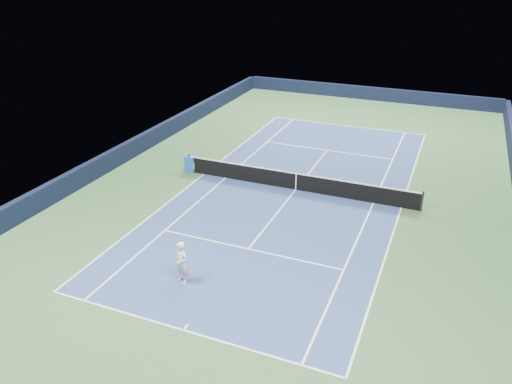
% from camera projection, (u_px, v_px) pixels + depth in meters
% --- Properties ---
extents(ground, '(40.00, 40.00, 0.00)m').
position_uv_depth(ground, '(296.00, 190.00, 26.50)').
color(ground, '#2F542D').
rests_on(ground, ground).
extents(wall_far, '(22.00, 0.35, 1.10)m').
position_uv_depth(wall_far, '(368.00, 93.00, 42.81)').
color(wall_far, black).
rests_on(wall_far, ground).
extents(wall_left, '(0.35, 40.00, 1.10)m').
position_uv_depth(wall_left, '(125.00, 152.00, 29.98)').
color(wall_left, black).
rests_on(wall_left, ground).
extents(court_surface, '(10.97, 23.77, 0.01)m').
position_uv_depth(court_surface, '(296.00, 190.00, 26.50)').
color(court_surface, navy).
rests_on(court_surface, ground).
extents(baseline_far, '(10.97, 0.08, 0.00)m').
position_uv_depth(baseline_far, '(347.00, 126.00, 36.41)').
color(baseline_far, white).
rests_on(baseline_far, ground).
extents(baseline_near, '(10.97, 0.08, 0.00)m').
position_uv_depth(baseline_near, '(183.00, 330.00, 16.57)').
color(baseline_near, white).
rests_on(baseline_near, ground).
extents(sideline_doubles_right, '(0.08, 23.77, 0.00)m').
position_uv_depth(sideline_doubles_right, '(401.00, 208.00, 24.61)').
color(sideline_doubles_right, white).
rests_on(sideline_doubles_right, ground).
extents(sideline_doubles_left, '(0.08, 23.77, 0.00)m').
position_uv_depth(sideline_doubles_left, '(204.00, 174.00, 28.38)').
color(sideline_doubles_left, white).
rests_on(sideline_doubles_left, ground).
extents(sideline_singles_right, '(0.08, 23.77, 0.00)m').
position_uv_depth(sideline_singles_right, '(373.00, 203.00, 25.08)').
color(sideline_singles_right, white).
rests_on(sideline_singles_right, ground).
extents(sideline_singles_left, '(0.08, 23.77, 0.00)m').
position_uv_depth(sideline_singles_left, '(226.00, 178.00, 27.91)').
color(sideline_singles_left, white).
rests_on(sideline_singles_left, ground).
extents(service_line_far, '(8.23, 0.08, 0.00)m').
position_uv_depth(service_line_far, '(327.00, 150.00, 31.84)').
color(service_line_far, white).
rests_on(service_line_far, ground).
extents(service_line_near, '(8.23, 0.08, 0.00)m').
position_uv_depth(service_line_near, '(248.00, 249.00, 21.15)').
color(service_line_near, white).
rests_on(service_line_near, ground).
extents(center_service_line, '(0.08, 12.80, 0.00)m').
position_uv_depth(center_service_line, '(296.00, 190.00, 26.49)').
color(center_service_line, white).
rests_on(center_service_line, ground).
extents(center_mark_far, '(0.08, 0.30, 0.00)m').
position_uv_depth(center_mark_far, '(346.00, 126.00, 36.29)').
color(center_mark_far, white).
rests_on(center_mark_far, ground).
extents(center_mark_near, '(0.08, 0.30, 0.00)m').
position_uv_depth(center_mark_near, '(186.00, 327.00, 16.70)').
color(center_mark_near, white).
rests_on(center_mark_near, ground).
extents(tennis_net, '(12.90, 0.10, 1.07)m').
position_uv_depth(tennis_net, '(296.00, 181.00, 26.28)').
color(tennis_net, black).
rests_on(tennis_net, ground).
extents(sponsor_cube, '(0.65, 0.59, 0.93)m').
position_uv_depth(sponsor_cube, '(191.00, 164.00, 28.59)').
color(sponsor_cube, '#1C54A9').
rests_on(sponsor_cube, ground).
extents(tennis_player, '(0.83, 1.33, 2.15)m').
position_uv_depth(tennis_player, '(182.00, 263.00, 18.70)').
color(tennis_player, white).
rests_on(tennis_player, ground).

